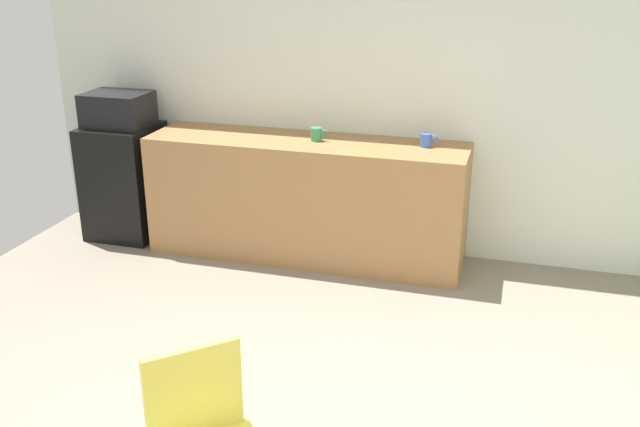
{
  "coord_description": "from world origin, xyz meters",
  "views": [
    {
      "loc": [
        0.74,
        -2.12,
        2.23
      ],
      "look_at": [
        -0.21,
        1.12,
        0.95
      ],
      "focal_mm": 39.9,
      "sensor_mm": 36.0,
      "label": 1
    }
  ],
  "objects_px": {
    "mini_fridge": "(125,181)",
    "mug_white": "(317,134)",
    "microwave": "(118,109)",
    "mug_green": "(426,140)"
  },
  "relations": [
    {
      "from": "mini_fridge",
      "to": "microwave",
      "type": "xyz_separation_m",
      "value": [
        0.0,
        0.0,
        0.58
      ]
    },
    {
      "from": "mini_fridge",
      "to": "mug_white",
      "type": "relative_size",
      "value": 7.01
    },
    {
      "from": "mug_white",
      "to": "mug_green",
      "type": "height_order",
      "value": "same"
    },
    {
      "from": "mini_fridge",
      "to": "microwave",
      "type": "bearing_deg",
      "value": 0.0
    },
    {
      "from": "microwave",
      "to": "mug_green",
      "type": "distance_m",
      "value": 2.39
    },
    {
      "from": "mug_white",
      "to": "microwave",
      "type": "bearing_deg",
      "value": -179.42
    },
    {
      "from": "mini_fridge",
      "to": "mug_white",
      "type": "distance_m",
      "value": 1.68
    },
    {
      "from": "mini_fridge",
      "to": "mug_white",
      "type": "height_order",
      "value": "mug_white"
    },
    {
      "from": "mug_green",
      "to": "mini_fridge",
      "type": "bearing_deg",
      "value": -178.16
    },
    {
      "from": "mini_fridge",
      "to": "mug_white",
      "type": "xyz_separation_m",
      "value": [
        1.6,
        0.02,
        0.5
      ]
    }
  ]
}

